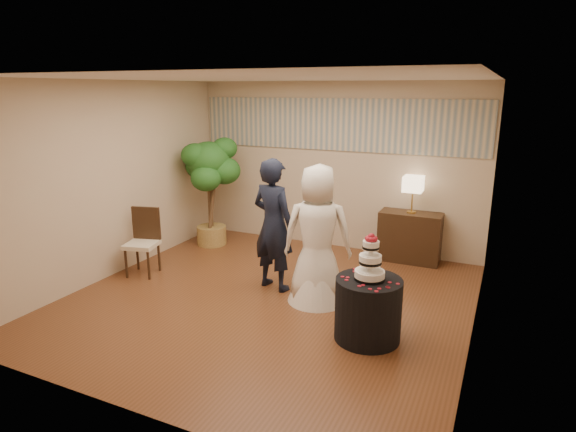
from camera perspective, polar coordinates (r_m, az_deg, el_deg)
The scene contains 15 objects.
floor at distance 6.41m, azimuth -2.35°, elevation -9.86°, with size 5.00×5.00×0.00m, color brown.
ceiling at distance 5.82m, azimuth -2.65°, elevation 16.04°, with size 5.00×5.00×0.00m, color white.
wall_back at distance 8.22m, azimuth 5.56°, elevation 5.86°, with size 5.00×0.06×2.80m, color #C8B294.
wall_front at distance 3.99m, azimuth -19.24°, elevation -4.72°, with size 5.00×0.06×2.80m, color #C8B294.
wall_left at distance 7.43m, azimuth -19.94°, elevation 4.07°, with size 0.06×5.00×2.80m, color #C8B294.
wall_right at distance 5.32m, azimuth 22.17°, elevation -0.17°, with size 0.06×5.00×2.80m, color #C8B294.
mural_border at distance 8.12m, azimuth 5.64°, elevation 10.73°, with size 4.90×0.02×0.85m, color #A0A193.
groom at distance 6.47m, azimuth -1.73°, elevation -1.05°, with size 0.66×0.43×1.81m, color black.
bride at distance 6.07m, azimuth 3.52°, elevation -2.22°, with size 0.88×0.76×1.80m, color white.
cake_table at distance 5.41m, azimuth 9.46°, elevation -10.85°, with size 0.72×0.72×0.70m, color black.
wedding_cake at distance 5.18m, azimuth 9.75°, elevation -4.77°, with size 0.33×0.33×0.52m, color white, non-canonical shape.
console at distance 7.88m, azimuth 14.22°, elevation -2.42°, with size 0.96×0.42×0.80m, color #301E11.
table_lamp at distance 7.70m, azimuth 14.54°, elevation 2.47°, with size 0.29×0.29×0.58m, color #CDB087, non-canonical shape.
ficus_tree at distance 8.43m, azimuth -9.25°, elevation 2.90°, with size 0.91×0.91×1.92m, color #235E1F, non-canonical shape.
side_chair at distance 7.37m, azimuth -16.98°, elevation -3.04°, with size 0.45×0.47×0.99m, color #301E11, non-canonical shape.
Camera 1 is at (2.68, -5.16, 2.69)m, focal length 30.00 mm.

